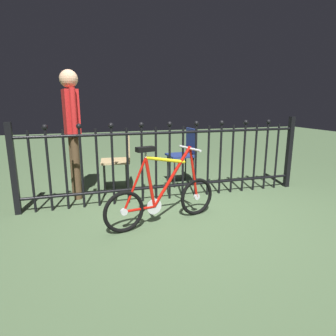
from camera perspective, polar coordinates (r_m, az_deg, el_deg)
name	(u,v)px	position (r m, az deg, el deg)	size (l,w,h in m)	color
ground_plane	(186,213)	(3.62, 3.49, -8.95)	(20.00, 20.00, 0.00)	#4C6442
iron_fence	(166,159)	(3.98, -0.34, 1.76)	(4.01, 0.07, 1.12)	black
bicycle	(163,197)	(3.24, -1.05, -5.72)	(1.37, 0.47, 0.89)	black
chair_tan	(121,156)	(4.40, -9.37, 2.29)	(0.46, 0.46, 0.89)	black
chair_navy	(185,150)	(4.75, 3.42, 3.48)	(0.43, 0.42, 0.92)	black
person_visitor	(72,123)	(4.20, -18.48, 8.51)	(0.24, 0.47, 1.76)	#4C3823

